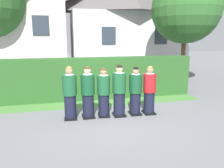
# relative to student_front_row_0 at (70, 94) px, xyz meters

# --- Properties ---
(ground_plane) EXTENTS (60.00, 60.00, 0.00)m
(ground_plane) POSITION_rel_student_front_row_0_xyz_m (1.31, -0.06, -0.79)
(ground_plane) COLOR slate
(student_front_row_0) EXTENTS (0.43, 0.53, 1.65)m
(student_front_row_0) POSITION_rel_student_front_row_0_xyz_m (0.00, 0.00, 0.00)
(student_front_row_0) COLOR black
(student_front_row_0) RESTS_ON ground
(student_front_row_1) EXTENTS (0.43, 0.51, 1.64)m
(student_front_row_1) POSITION_rel_student_front_row_0_xyz_m (0.55, -0.01, -0.01)
(student_front_row_1) COLOR black
(student_front_row_1) RESTS_ON ground
(student_front_row_2) EXTENTS (0.41, 0.52, 1.58)m
(student_front_row_2) POSITION_rel_student_front_row_0_xyz_m (1.05, -0.02, -0.03)
(student_front_row_2) COLOR black
(student_front_row_2) RESTS_ON ground
(student_front_row_3) EXTENTS (0.43, 0.52, 1.67)m
(student_front_row_3) POSITION_rel_student_front_row_0_xyz_m (1.54, -0.09, 0.01)
(student_front_row_3) COLOR black
(student_front_row_3) RESTS_ON ground
(student_front_row_4) EXTENTS (0.41, 0.47, 1.58)m
(student_front_row_4) POSITION_rel_student_front_row_0_xyz_m (2.09, -0.09, -0.03)
(student_front_row_4) COLOR black
(student_front_row_4) RESTS_ON ground
(student_in_red_blazer) EXTENTS (0.41, 0.47, 1.60)m
(student_in_red_blazer) POSITION_rel_student_front_row_0_xyz_m (2.56, -0.13, -0.03)
(student_in_red_blazer) COLOR black
(student_in_red_blazer) RESTS_ON ground
(hedge) EXTENTS (7.88, 0.70, 1.69)m
(hedge) POSITION_rel_student_front_row_0_xyz_m (1.31, 2.20, 0.06)
(hedge) COLOR #285623
(hedge) RESTS_ON ground
(school_building_main) EXTENTS (5.34, 3.83, 6.58)m
(school_building_main) POSITION_rel_student_front_row_0_xyz_m (-2.28, 8.46, 2.58)
(school_building_main) COLOR beige
(school_building_main) RESTS_ON ground
(school_building_annex) EXTENTS (8.45, 3.71, 6.58)m
(school_building_annex) POSITION_rel_student_front_row_0_xyz_m (4.68, 9.03, 2.60)
(school_building_annex) COLOR silver
(school_building_annex) RESTS_ON ground
(oak_tree_right) EXTENTS (3.63, 3.63, 5.79)m
(oak_tree_right) POSITION_rel_student_front_row_0_xyz_m (6.35, 4.21, 3.18)
(oak_tree_right) COLOR brown
(oak_tree_right) RESTS_ON ground
(lawn_strip) EXTENTS (7.88, 0.90, 0.01)m
(lawn_strip) POSITION_rel_student_front_row_0_xyz_m (1.31, 1.40, -0.78)
(lawn_strip) COLOR #477A38
(lawn_strip) RESTS_ON ground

